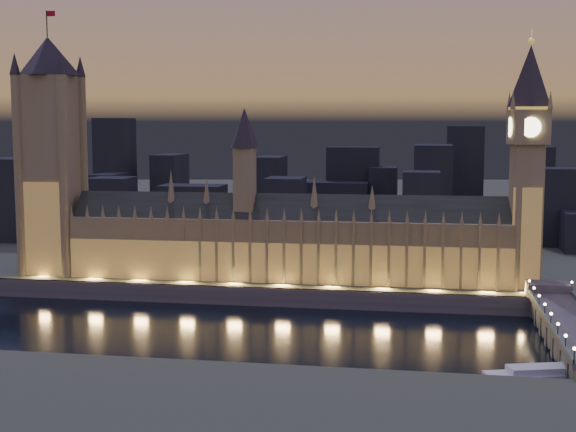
% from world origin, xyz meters
% --- Properties ---
extents(ground_plane, '(2000.00, 2000.00, 0.00)m').
position_xyz_m(ground_plane, '(0.00, 0.00, 0.00)').
color(ground_plane, black).
rests_on(ground_plane, ground).
extents(north_bank, '(2000.00, 960.00, 8.00)m').
position_xyz_m(north_bank, '(0.00, 520.00, 4.00)').
color(north_bank, '#40483D').
rests_on(north_bank, ground).
extents(embankment_wall, '(2000.00, 2.50, 8.00)m').
position_xyz_m(embankment_wall, '(0.00, 41.00, 4.00)').
color(embankment_wall, '#424545').
rests_on(embankment_wall, ground).
extents(palace_of_westminster, '(202.00, 23.45, 78.00)m').
position_xyz_m(palace_of_westminster, '(2.90, 61.74, 26.37)').
color(palace_of_westminster, olive).
rests_on(palace_of_westminster, north_bank).
extents(victoria_tower, '(31.68, 31.68, 123.11)m').
position_xyz_m(victoria_tower, '(-110.00, 61.92, 69.13)').
color(victoria_tower, olive).
rests_on(victoria_tower, north_bank).
extents(elizabeth_tower, '(18.00, 18.00, 110.52)m').
position_xyz_m(elizabeth_tower, '(108.00, 61.92, 69.66)').
color(elizabeth_tower, olive).
rests_on(elizabeth_tower, north_bank).
extents(westminster_bridge, '(17.65, 113.00, 15.90)m').
position_xyz_m(westminster_bridge, '(116.11, -3.45, 5.99)').
color(westminster_bridge, '#424545').
rests_on(westminster_bridge, ground).
extents(river_boat, '(48.71, 24.12, 4.50)m').
position_xyz_m(river_boat, '(103.37, -42.99, 1.56)').
color(river_boat, '#424545').
rests_on(river_boat, ground).
extents(city_backdrop, '(477.32, 215.63, 74.54)m').
position_xyz_m(city_backdrop, '(33.50, 247.35, 31.04)').
color(city_backdrop, black).
rests_on(city_backdrop, north_bank).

